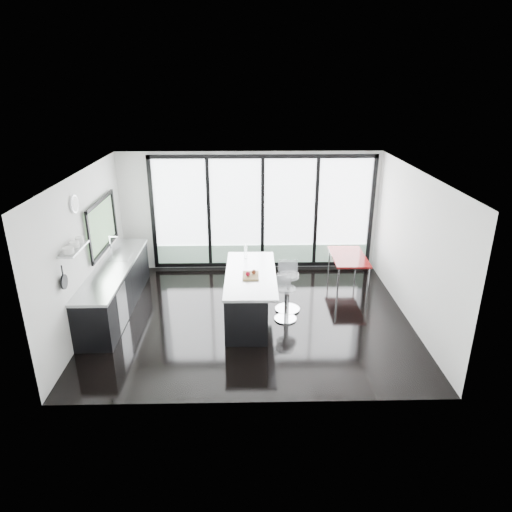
{
  "coord_description": "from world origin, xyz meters",
  "views": [
    {
      "loc": [
        -0.08,
        -7.8,
        4.33
      ],
      "look_at": [
        0.1,
        0.3,
        1.15
      ],
      "focal_mm": 32.0,
      "sensor_mm": 36.0,
      "label": 1
    }
  ],
  "objects_px": {
    "bar_stool_near": "(286,304)",
    "bar_stool_far": "(288,292)",
    "red_table": "(348,270)",
    "island": "(247,295)"
  },
  "relations": [
    {
      "from": "red_table",
      "to": "bar_stool_near",
      "type": "bearing_deg",
      "value": -133.89
    },
    {
      "from": "bar_stool_near",
      "to": "bar_stool_far",
      "type": "height_order",
      "value": "bar_stool_far"
    },
    {
      "from": "bar_stool_far",
      "to": "red_table",
      "type": "bearing_deg",
      "value": 40.57
    },
    {
      "from": "bar_stool_near",
      "to": "bar_stool_far",
      "type": "xyz_separation_m",
      "value": [
        0.07,
        0.39,
        0.05
      ]
    },
    {
      "from": "island",
      "to": "bar_stool_far",
      "type": "bearing_deg",
      "value": 16.54
    },
    {
      "from": "island",
      "to": "red_table",
      "type": "bearing_deg",
      "value": 32.3
    },
    {
      "from": "bar_stool_far",
      "to": "island",
      "type": "bearing_deg",
      "value": -162.29
    },
    {
      "from": "island",
      "to": "bar_stool_far",
      "type": "relative_size",
      "value": 2.89
    },
    {
      "from": "island",
      "to": "bar_stool_near",
      "type": "xyz_separation_m",
      "value": [
        0.73,
        -0.15,
        -0.13
      ]
    },
    {
      "from": "island",
      "to": "red_table",
      "type": "relative_size",
      "value": 1.75
    }
  ]
}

